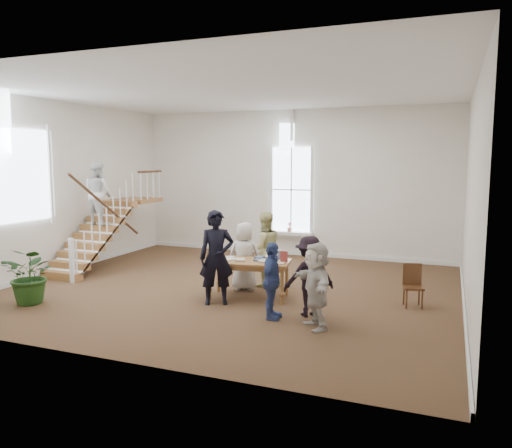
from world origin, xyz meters
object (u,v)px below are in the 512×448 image
at_px(woman_cluster_c, 316,285).
at_px(floor_plant, 31,275).
at_px(woman_cluster_b, 309,276).
at_px(side_chair, 413,283).
at_px(person_yellow, 264,249).
at_px(woman_cluster_a, 272,281).
at_px(police_officer, 217,257).
at_px(elderly_woman, 244,256).
at_px(library_table, 249,264).

relative_size(woman_cluster_c, floor_plant, 1.29).
relative_size(woman_cluster_b, side_chair, 1.77).
relative_size(woman_cluster_b, floor_plant, 1.29).
xyz_separation_m(person_yellow, woman_cluster_a, (0.99, -2.26, -0.16)).
bearing_deg(police_officer, elderly_woman, 57.99).
xyz_separation_m(elderly_woman, side_chair, (3.69, 0.06, -0.31)).
height_order(elderly_woman, woman_cluster_a, elderly_woman).
relative_size(woman_cluster_a, floor_plant, 1.22).
height_order(library_table, elderly_woman, elderly_woman).
height_order(woman_cluster_c, side_chair, woman_cluster_c).
bearing_deg(library_table, woman_cluster_c, -46.01).
height_order(elderly_woman, woman_cluster_c, elderly_woman).
bearing_deg(police_officer, woman_cluster_c, -44.72).
distance_m(police_officer, elderly_woman, 1.27).
height_order(woman_cluster_c, floor_plant, woman_cluster_c).
bearing_deg(woman_cluster_c, floor_plant, -117.78).
relative_size(police_officer, floor_plant, 1.63).
distance_m(elderly_woman, side_chair, 3.71).
bearing_deg(library_table, woman_cluster_b, -34.34).
bearing_deg(side_chair, woman_cluster_a, -157.76).
bearing_deg(woman_cluster_c, woman_cluster_a, -136.83).
xyz_separation_m(floor_plant, side_chair, (7.38, 2.70, -0.12)).
distance_m(elderly_woman, floor_plant, 4.54).
distance_m(police_officer, woman_cluster_a, 1.50).
bearing_deg(side_chair, elderly_woman, 166.00).
distance_m(library_table, elderly_woman, 0.70).
distance_m(elderly_woman, woman_cluster_c, 2.94).
xyz_separation_m(library_table, elderly_woman, (-0.36, 0.60, 0.04)).
relative_size(elderly_woman, woman_cluster_a, 1.08).
bearing_deg(floor_plant, woman_cluster_a, 9.93).
bearing_deg(floor_plant, woman_cluster_b, 13.33).
bearing_deg(elderly_woman, woman_cluster_a, 115.53).
relative_size(woman_cluster_a, woman_cluster_b, 0.94).
bearing_deg(floor_plant, woman_cluster_c, 6.52).
bearing_deg(person_yellow, side_chair, 131.42).
xyz_separation_m(police_officer, side_chair, (3.79, 1.31, -0.50)).
bearing_deg(woman_cluster_a, floor_plant, 95.39).
height_order(person_yellow, woman_cluster_c, person_yellow).
bearing_deg(floor_plant, library_table, 26.73).
distance_m(woman_cluster_b, floor_plant, 5.73).
xyz_separation_m(police_officer, woman_cluster_b, (1.99, -0.06, -0.21)).
height_order(library_table, person_yellow, person_yellow).
distance_m(woman_cluster_b, side_chair, 2.29).
relative_size(elderly_woman, person_yellow, 0.88).
height_order(police_officer, woman_cluster_c, police_officer).
bearing_deg(woman_cluster_b, woman_cluster_a, 2.23).
xyz_separation_m(elderly_woman, woman_cluster_a, (1.29, -1.76, -0.06)).
bearing_deg(library_table, side_chair, 1.80).
bearing_deg(woman_cluster_a, woman_cluster_c, -107.07).
distance_m(woman_cluster_c, side_chair, 2.54).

